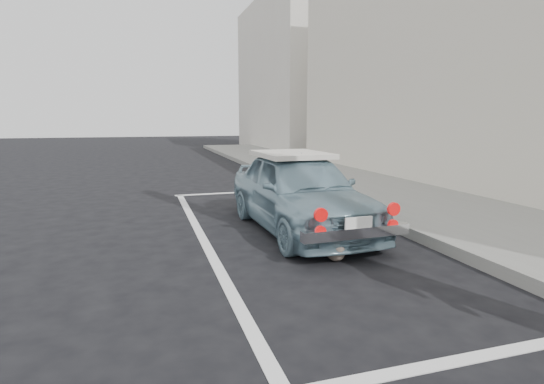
{
  "coord_description": "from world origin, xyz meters",
  "views": [
    {
      "loc": [
        -1.64,
        -2.64,
        1.61
      ],
      "look_at": [
        -0.16,
        2.16,
        0.75
      ],
      "focal_mm": 28.0,
      "sensor_mm": 36.0,
      "label": 1
    }
  ],
  "objects": [
    {
      "name": "sidewalk",
      "position": [
        3.2,
        2.0,
        0.07
      ],
      "size": [
        2.8,
        40.0,
        0.15
      ],
      "primitive_type": "cube",
      "color": "slate",
      "rests_on": "ground"
    },
    {
      "name": "retro_coupe",
      "position": [
        0.53,
        3.06,
        0.58
      ],
      "size": [
        1.46,
        3.44,
        1.15
      ],
      "rotation": [
        0.0,
        0.0,
        0.03
      ],
      "color": "#7696A4",
      "rests_on": "ground"
    },
    {
      "name": "pline_side",
      "position": [
        -0.9,
        3.0,
        0.0
      ],
      "size": [
        0.12,
        7.0,
        0.01
      ],
      "primitive_type": "cube",
      "color": "silver",
      "rests_on": "ground"
    },
    {
      "name": "cat",
      "position": [
        0.44,
        1.64,
        0.12
      ],
      "size": [
        0.28,
        0.48,
        0.26
      ],
      "rotation": [
        0.0,
        0.0,
        -0.21
      ],
      "color": "#78675B",
      "rests_on": "ground"
    },
    {
      "name": "ground",
      "position": [
        0.0,
        0.0,
        0.0
      ],
      "size": [
        80.0,
        80.0,
        0.0
      ],
      "primitive_type": "plane",
      "color": "black",
      "rests_on": "ground"
    },
    {
      "name": "building_far",
      "position": [
        6.35,
        20.0,
        4.0
      ],
      "size": [
        3.5,
        10.0,
        8.0
      ],
      "primitive_type": "cube",
      "color": "beige",
      "rests_on": "ground"
    },
    {
      "name": "pline_front",
      "position": [
        0.5,
        6.5,
        0.0
      ],
      "size": [
        3.0,
        0.12,
        0.01
      ],
      "primitive_type": "cube",
      "color": "silver",
      "rests_on": "ground"
    },
    {
      "name": "pline_rear",
      "position": [
        0.5,
        -0.5,
        0.0
      ],
      "size": [
        3.0,
        0.12,
        0.01
      ],
      "primitive_type": "cube",
      "color": "silver",
      "rests_on": "ground"
    }
  ]
}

